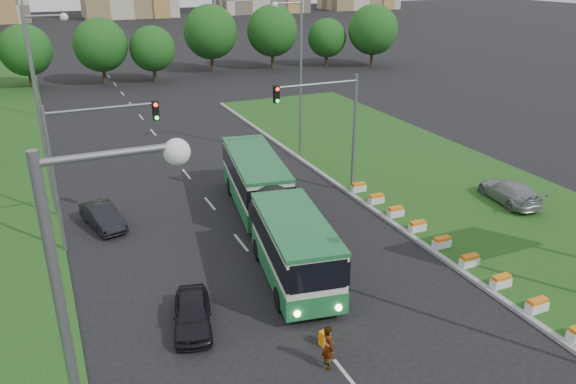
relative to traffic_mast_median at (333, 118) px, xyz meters
name	(u,v)px	position (x,y,z in m)	size (l,w,h in m)	color
ground	(340,283)	(-4.78, -10.00, -5.35)	(360.00, 360.00, 0.00)	black
grass_median	(448,186)	(8.22, -2.00, -5.27)	(14.00, 60.00, 0.15)	#1E4814
median_kerb	(362,202)	(1.27, -2.00, -5.26)	(0.30, 60.00, 0.18)	gray
lane_markings	(180,166)	(-7.78, 10.00, -5.35)	(0.20, 100.00, 0.01)	#AEAFA8
flower_planters	(442,242)	(1.92, -9.20, -4.90)	(1.10, 18.10, 0.60)	white
traffic_mast_median	(333,118)	(0.00, 0.00, 0.00)	(5.76, 0.32, 8.00)	gray
traffic_mast_left	(84,153)	(-15.16, -1.00, 0.00)	(5.76, 0.32, 8.00)	gray
street_lamps	(214,121)	(-7.78, 0.00, 0.65)	(36.00, 60.00, 12.00)	gray
tree_line	(209,42)	(5.22, 45.00, -0.85)	(120.00, 8.00, 9.00)	#154E14
articulated_bus	(268,207)	(-6.04, -3.86, -3.55)	(2.78, 17.85, 2.94)	beige
car_left_near	(192,314)	(-12.28, -10.53, -4.68)	(1.58, 3.94, 1.34)	black
car_left_far	(103,216)	(-14.50, 1.24, -4.67)	(1.44, 4.13, 1.36)	black
car_median	(510,192)	(9.85, -5.90, -4.49)	(1.98, 4.88, 1.42)	#95979D
pedestrian	(328,347)	(-8.19, -15.14, -4.42)	(0.67, 0.44, 1.85)	gray
shopping_trolley	(325,338)	(-7.70, -13.92, -5.03)	(0.38, 0.40, 0.65)	orange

